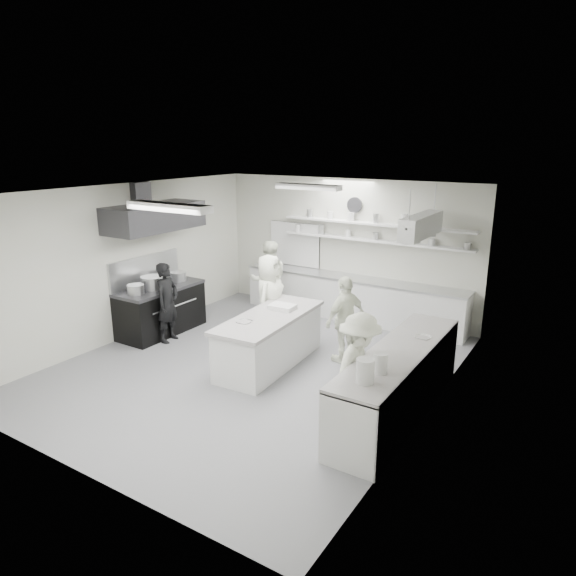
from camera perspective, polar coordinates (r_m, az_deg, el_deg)
The scene contains 27 objects.
floor at distance 9.09m, azimuth -3.73°, elevation -8.70°, with size 6.00×7.00×0.02m, color gray.
ceiling at distance 8.30m, azimuth -4.10°, elevation 10.63°, with size 6.00×7.00×0.02m, color silver.
wall_back at distance 11.51m, azimuth 6.39°, elevation 4.42°, with size 6.00×0.04×3.00m, color beige.
wall_front at distance 6.25m, azimuth -23.21°, elevation -6.72°, with size 6.00×0.04×3.00m, color beige.
wall_left at distance 10.57m, azimuth -17.21°, elevation 2.79°, with size 0.04×7.00×3.00m, color beige.
wall_right at distance 7.30m, azimuth 15.58°, elevation -2.80°, with size 0.04×7.00×3.00m, color beige.
stove at distance 10.82m, azimuth -13.78°, elevation -2.45°, with size 0.80×1.80×0.90m, color black.
exhaust_hood at distance 10.39m, azimuth -14.47°, elevation 7.55°, with size 0.85×2.00×0.50m, color #323237.
back_counter at distance 11.38m, azimuth 6.92°, elevation -1.14°, with size 5.00×0.60×0.92m, color silver.
shelf_lower at distance 11.07m, azimuth 9.40°, elevation 5.17°, with size 4.20×0.26×0.04m, color silver.
shelf_upper at distance 11.01m, azimuth 9.48°, elevation 6.96°, with size 4.20×0.26×0.04m, color silver.
pass_through_window at distance 12.11m, azimuth 0.78°, elevation 4.85°, with size 1.30×0.04×1.00m, color black.
wall_clock at distance 11.24m, azimuth 7.37°, elevation 9.03°, with size 0.32×0.32×0.05m, color white.
right_counter at distance 7.60m, azimuth 12.00°, elevation -10.18°, with size 0.74×3.30×0.94m, color silver.
pot_rack at distance 9.63m, azimuth 14.44°, elevation 6.63°, with size 0.30×1.60×0.40m, color #B5B7BB.
light_fixture_front at distance 6.95m, azimuth -12.96°, elevation 8.68°, with size 1.30×0.25×0.10m, color silver.
light_fixture_rear at distance 9.82m, azimuth 2.22°, elevation 11.04°, with size 1.30×0.25×0.10m, color silver.
prep_island at distance 9.03m, azimuth -2.02°, elevation -5.85°, with size 0.86×2.30×0.85m, color silver.
stove_pot at distance 10.54m, azimuth -14.63°, elevation 0.46°, with size 0.45×0.45×0.30m, color #B5B7BB.
cook_stove at distance 10.21m, azimuth -13.09°, elevation -1.57°, with size 0.57×0.37×1.55m, color black.
cook_back at distance 11.24m, azimuth -2.13°, elevation 0.89°, with size 0.84×0.65×1.72m, color white.
cook_island_left at distance 9.92m, azimuth -2.08°, elevation -1.17°, with size 0.84×0.55×1.72m, color white.
cook_island_right at distance 9.09m, azimuth 6.33°, elevation -3.42°, with size 0.91×0.38×1.55m, color white.
cook_right at distance 7.11m, azimuth 7.79°, elevation -8.91°, with size 1.03×0.59×1.60m, color white.
bowl_island_a at distance 8.58m, azimuth -4.82°, elevation -3.83°, with size 0.25×0.25×0.06m, color #B5B7BB.
bowl_island_b at distance 9.32m, azimuth -0.58°, elevation -2.16°, with size 0.20×0.20×0.06m, color silver.
bowl_right at distance 7.92m, azimuth 14.60°, elevation -5.34°, with size 0.22×0.22×0.06m, color silver.
Camera 1 is at (4.88, -6.68, 3.76)m, focal length 32.37 mm.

